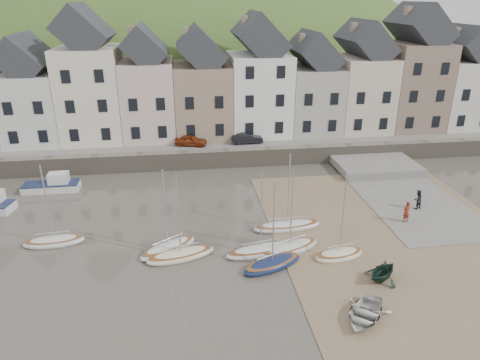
{
  "coord_description": "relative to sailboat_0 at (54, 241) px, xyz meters",
  "views": [
    {
      "loc": [
        -4.24,
        -25.84,
        16.46
      ],
      "look_at": [
        0.0,
        6.0,
        3.0
      ],
      "focal_mm": 32.97,
      "sensor_mm": 36.0,
      "label": 1
    }
  ],
  "objects": [
    {
      "name": "ground",
      "position": [
        13.82,
        -3.01,
        -0.26
      ],
      "size": [
        160.0,
        160.0,
        0.0
      ],
      "primitive_type": "plane",
      "color": "#443F36",
      "rests_on": "ground"
    },
    {
      "name": "quay_land",
      "position": [
        13.82,
        28.99,
        0.49
      ],
      "size": [
        90.0,
        30.0,
        1.5
      ],
      "primitive_type": "cube",
      "color": "#395421",
      "rests_on": "ground"
    },
    {
      "name": "quay_street",
      "position": [
        13.82,
        17.49,
        1.29
      ],
      "size": [
        70.0,
        7.0,
        0.1
      ],
      "primitive_type": "cube",
      "color": "slate",
      "rests_on": "quay_land"
    },
    {
      "name": "seawall",
      "position": [
        13.82,
        13.99,
        0.64
      ],
      "size": [
        70.0,
        1.2,
        1.8
      ],
      "primitive_type": "cube",
      "color": "slate",
      "rests_on": "ground"
    },
    {
      "name": "beach",
      "position": [
        24.82,
        -3.01,
        -0.23
      ],
      "size": [
        18.0,
        26.0,
        0.06
      ],
      "primitive_type": "cube",
      "color": "brown",
      "rests_on": "ground"
    },
    {
      "name": "slipway",
      "position": [
        28.82,
        4.99,
        -0.2
      ],
      "size": [
        8.0,
        18.0,
        0.12
      ],
      "primitive_type": "cube",
      "color": "slate",
      "rests_on": "ground"
    },
    {
      "name": "hillside",
      "position": [
        8.82,
        56.98,
        -18.26
      ],
      "size": [
        134.4,
        84.0,
        84.0
      ],
      "color": "#395421",
      "rests_on": "ground"
    },
    {
      "name": "townhouse_terrace",
      "position": [
        15.58,
        20.99,
        7.06
      ],
      "size": [
        61.05,
        8.0,
        13.93
      ],
      "color": "silver",
      "rests_on": "quay_land"
    },
    {
      "name": "sailboat_0",
      "position": [
        0.0,
        0.0,
        0.0
      ],
      "size": [
        4.34,
        1.86,
        6.32
      ],
      "color": "silver",
      "rests_on": "ground"
    },
    {
      "name": "sailboat_1",
      "position": [
        8.11,
        -1.98,
        -0.0
      ],
      "size": [
        4.49,
        3.72,
        6.32
      ],
      "color": "silver",
      "rests_on": "ground"
    },
    {
      "name": "sailboat_2",
      "position": [
        8.96,
        -3.01,
        -0.0
      ],
      "size": [
        4.95,
        2.65,
        6.32
      ],
      "color": "beige",
      "rests_on": "ground"
    },
    {
      "name": "sailboat_3",
      "position": [
        14.43,
        -3.16,
        -0.0
      ],
      "size": [
        5.18,
        2.4,
        6.32
      ],
      "color": "silver",
      "rests_on": "ground"
    },
    {
      "name": "sailboat_4",
      "position": [
        17.06,
        0.02,
        -0.01
      ],
      "size": [
        5.38,
        1.88,
        6.32
      ],
      "color": "silver",
      "rests_on": "ground"
    },
    {
      "name": "sailboat_5",
      "position": [
        14.9,
        -4.87,
        -0.0
      ],
      "size": [
        4.61,
        3.11,
        6.32
      ],
      "color": "#152144",
      "rests_on": "ground"
    },
    {
      "name": "sailboat_6",
      "position": [
        16.51,
        -3.12,
        -0.0
      ],
      "size": [
        4.83,
        3.03,
        6.32
      ],
      "color": "silver",
      "rests_on": "ground"
    },
    {
      "name": "sailboat_7",
      "position": [
        19.62,
        -4.38,
        0.01
      ],
      "size": [
        3.71,
        2.11,
        6.32
      ],
      "color": "beige",
      "rests_on": "ground"
    },
    {
      "name": "motorboat_2",
      "position": [
        -2.43,
        9.85,
        0.32
      ],
      "size": [
        4.96,
        1.81,
        1.7
      ],
      "color": "silver",
      "rests_on": "ground"
    },
    {
      "name": "rowboat_white",
      "position": [
        18.89,
        -10.56,
        0.16
      ],
      "size": [
        4.13,
        4.29,
        0.72
      ],
      "primitive_type": "imported",
      "rotation": [
        0.0,
        0.0,
        -0.67
      ],
      "color": "silver",
      "rests_on": "beach"
    },
    {
      "name": "rowboat_green",
      "position": [
        21.39,
        -7.23,
        0.45
      ],
      "size": [
        3.26,
        3.17,
        1.31
      ],
      "primitive_type": "imported",
      "rotation": [
        0.0,
        0.0,
        -0.97
      ],
      "color": "#142D24",
      "rests_on": "beach"
    },
    {
      "name": "person_red",
      "position": [
        26.43,
        -0.28,
        0.73
      ],
      "size": [
        0.74,
        0.6,
        1.74
      ],
      "primitive_type": "imported",
      "rotation": [
        0.0,
        0.0,
        3.47
      ],
      "color": "maroon",
      "rests_on": "slipway"
    },
    {
      "name": "person_dark",
      "position": [
        28.44,
        1.77,
        0.69
      ],
      "size": [
        0.97,
        0.86,
        1.66
      ],
      "primitive_type": "imported",
      "rotation": [
        0.0,
        0.0,
        3.48
      ],
      "color": "black",
      "rests_on": "slipway"
    },
    {
      "name": "car_left",
      "position": [
        10.31,
        16.49,
        1.92
      ],
      "size": [
        3.64,
        2.17,
        1.16
      ],
      "primitive_type": "imported",
      "rotation": [
        0.0,
        0.0,
        1.32
      ],
      "color": "maroon",
      "rests_on": "quay_street"
    },
    {
      "name": "car_right",
      "position": [
        16.42,
        16.49,
        1.89
      ],
      "size": [
        3.43,
        1.31,
        1.12
      ],
      "primitive_type": "imported",
      "rotation": [
        0.0,
        0.0,
        1.61
      ],
      "color": "black",
      "rests_on": "quay_street"
    }
  ]
}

